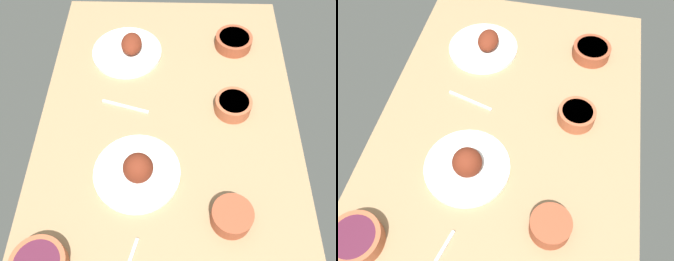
{
  "view_description": "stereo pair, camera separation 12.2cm",
  "coord_description": "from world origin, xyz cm",
  "views": [
    {
      "loc": [
        -66.95,
        -1.65,
        107.91
      ],
      "look_at": [
        0.0,
        0.0,
        6.0
      ],
      "focal_mm": 38.69,
      "sensor_mm": 36.0,
      "label": 1
    },
    {
      "loc": [
        -65.54,
        -13.75,
        107.91
      ],
      "look_at": [
        0.0,
        0.0,
        6.0
      ],
      "focal_mm": 38.69,
      "sensor_mm": 36.0,
      "label": 2
    }
  ],
  "objects": [
    {
      "name": "dining_table",
      "position": [
        0.0,
        0.0,
        2.0
      ],
      "size": [
        140.0,
        90.0,
        4.0
      ],
      "primitive_type": "cube",
      "color": "#937551",
      "rests_on": "ground"
    },
    {
      "name": "plate_near_viewer",
      "position": [
        -15.87,
        9.15,
        6.92
      ],
      "size": [
        27.56,
        27.56,
        10.75
      ],
      "color": "white",
      "rests_on": "dining_table"
    },
    {
      "name": "bowl_cream",
      "position": [
        -29.93,
        -19.16,
        7.22
      ],
      "size": [
        12.11,
        12.11,
        5.94
      ],
      "color": "brown",
      "rests_on": "dining_table"
    },
    {
      "name": "bowl_onions",
      "position": [
        -44.68,
        33.67,
        6.82
      ],
      "size": [
        15.28,
        15.28,
        5.17
      ],
      "color": "#A35133",
      "rests_on": "dining_table"
    },
    {
      "name": "spoon_loose",
      "position": [
        -45.33,
        10.32,
        4.4
      ],
      "size": [
        18.5,
        5.83,
        0.8
      ],
      "primitive_type": "cube",
      "rotation": [
        0.0,
        0.0,
        2.88
      ],
      "color": "silver",
      "rests_on": "dining_table"
    },
    {
      "name": "fork_loose",
      "position": [
        10.99,
        15.57,
        4.4
      ],
      "size": [
        5.69,
        17.2,
        0.8
      ],
      "primitive_type": "cube",
      "rotation": [
        0.0,
        0.0,
        1.29
      ],
      "color": "silver",
      "rests_on": "dining_table"
    },
    {
      "name": "plate_center_main",
      "position": [
        37.98,
        16.59,
        5.99
      ],
      "size": [
        27.33,
        27.33,
        7.69
      ],
      "color": "white",
      "rests_on": "dining_table"
    },
    {
      "name": "bowl_sauce",
      "position": [
        43.2,
        -25.23,
        6.64
      ],
      "size": [
        14.57,
        14.57,
        4.81
      ],
      "color": "brown",
      "rests_on": "dining_table"
    },
    {
      "name": "bowl_pasta",
      "position": [
        10.8,
        -22.61,
        6.83
      ],
      "size": [
        12.86,
        12.86,
        5.19
      ],
      "color": "#A35133",
      "rests_on": "dining_table"
    }
  ]
}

